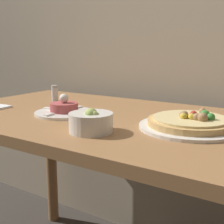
{
  "coord_description": "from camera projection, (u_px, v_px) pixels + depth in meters",
  "views": [
    {
      "loc": [
        0.59,
        -0.55,
        1.02
      ],
      "look_at": [
        0.06,
        0.28,
        0.81
      ],
      "focal_mm": 50.0,
      "sensor_mm": 36.0,
      "label": 1
    }
  ],
  "objects": [
    {
      "name": "dining_table",
      "position": [
        113.0,
        144.0,
        1.14
      ],
      "size": [
        1.37,
        0.75,
        0.77
      ],
      "color": "olive",
      "rests_on": "ground_plane"
    },
    {
      "name": "tartare_plate",
      "position": [
        64.0,
        110.0,
        1.16
      ],
      "size": [
        0.22,
        0.22,
        0.08
      ],
      "color": "silver",
      "rests_on": "dining_table"
    },
    {
      "name": "salt_shaker",
      "position": [
        55.0,
        93.0,
        1.44
      ],
      "size": [
        0.03,
        0.03,
        0.07
      ],
      "color": "silver",
      "rests_on": "dining_table"
    },
    {
      "name": "pizza_plate",
      "position": [
        190.0,
        123.0,
        0.96
      ],
      "size": [
        0.31,
        0.31,
        0.06
      ],
      "color": "silver",
      "rests_on": "dining_table"
    },
    {
      "name": "small_bowl",
      "position": [
        91.0,
        122.0,
        0.91
      ],
      "size": [
        0.13,
        0.13,
        0.07
      ],
      "color": "silver",
      "rests_on": "dining_table"
    }
  ]
}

